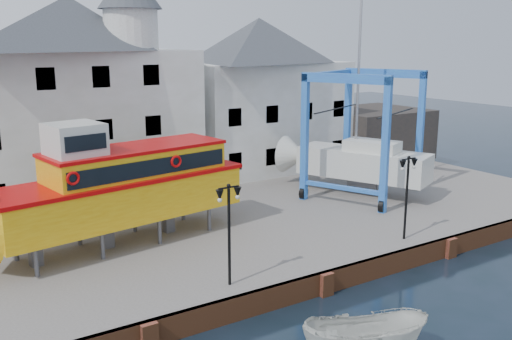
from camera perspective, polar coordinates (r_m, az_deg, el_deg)
ground at (r=25.08m, az=6.92°, el=-12.29°), size 140.00×140.00×0.00m
hardstanding at (r=33.48m, az=-5.17°, el=-4.76°), size 44.00×22.00×1.00m
quay_wall at (r=24.94m, az=6.79°, el=-11.17°), size 44.00×0.47×1.00m
building_white_main at (r=37.19m, az=-17.52°, el=7.25°), size 14.00×8.30×14.00m
building_white_right at (r=43.55m, az=0.30°, el=7.60°), size 12.00×8.00×11.20m
shed_dark at (r=48.69m, az=11.53°, el=3.64°), size 8.00×7.00×4.00m
lamp_post_left at (r=22.34m, az=-2.73°, el=-3.92°), size 1.12×0.32×4.20m
lamp_post_right at (r=28.50m, az=14.93°, el=-0.64°), size 1.12×0.32×4.20m
tour_boat at (r=27.40m, az=-14.83°, el=-1.85°), size 14.26×5.35×6.06m
travel_lift at (r=36.87m, az=9.40°, el=1.56°), size 8.55×10.05×14.92m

